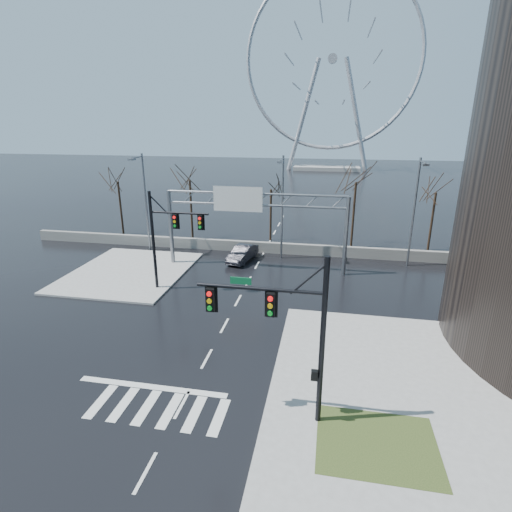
% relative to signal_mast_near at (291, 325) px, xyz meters
% --- Properties ---
extents(ground, '(260.00, 260.00, 0.00)m').
position_rel_signal_mast_near_xyz_m(ground, '(-5.14, 4.04, -4.87)').
color(ground, black).
rests_on(ground, ground).
extents(sidewalk_right_ext, '(12.00, 10.00, 0.15)m').
position_rel_signal_mast_near_xyz_m(sidewalk_right_ext, '(4.86, 6.04, -4.80)').
color(sidewalk_right_ext, gray).
rests_on(sidewalk_right_ext, ground).
extents(sidewalk_far, '(10.00, 12.00, 0.15)m').
position_rel_signal_mast_near_xyz_m(sidewalk_far, '(-16.14, 16.04, -4.80)').
color(sidewalk_far, gray).
rests_on(sidewalk_far, ground).
extents(grass_strip, '(5.00, 4.00, 0.02)m').
position_rel_signal_mast_near_xyz_m(grass_strip, '(3.86, -0.96, -4.72)').
color(grass_strip, '#283918').
rests_on(grass_strip, sidewalk_near).
extents(barrier_wall, '(52.00, 0.50, 1.10)m').
position_rel_signal_mast_near_xyz_m(barrier_wall, '(-5.14, 24.04, -4.32)').
color(barrier_wall, slate).
rests_on(barrier_wall, ground).
extents(signal_mast_near, '(5.52, 0.41, 8.00)m').
position_rel_signal_mast_near_xyz_m(signal_mast_near, '(0.00, 0.00, 0.00)').
color(signal_mast_near, black).
rests_on(signal_mast_near, ground).
extents(signal_mast_far, '(4.72, 0.41, 8.00)m').
position_rel_signal_mast_near_xyz_m(signal_mast_far, '(-11.01, 13.00, -0.04)').
color(signal_mast_far, black).
rests_on(signal_mast_far, ground).
extents(sign_gantry, '(16.36, 0.40, 7.60)m').
position_rel_signal_mast_near_xyz_m(sign_gantry, '(-5.52, 19.00, 0.31)').
color(sign_gantry, slate).
rests_on(sign_gantry, ground).
extents(streetlight_left, '(0.50, 2.55, 10.00)m').
position_rel_signal_mast_near_xyz_m(streetlight_left, '(-17.14, 22.20, 1.01)').
color(streetlight_left, slate).
rests_on(streetlight_left, ground).
extents(streetlight_mid, '(0.50, 2.55, 10.00)m').
position_rel_signal_mast_near_xyz_m(streetlight_mid, '(-3.14, 22.20, 1.01)').
color(streetlight_mid, slate).
rests_on(streetlight_mid, ground).
extents(streetlight_right, '(0.50, 2.55, 10.00)m').
position_rel_signal_mast_near_xyz_m(streetlight_right, '(8.86, 22.20, 1.01)').
color(streetlight_right, slate).
rests_on(streetlight_right, ground).
extents(tree_far_left, '(3.50, 3.50, 7.00)m').
position_rel_signal_mast_near_xyz_m(tree_far_left, '(-23.14, 28.04, 0.70)').
color(tree_far_left, black).
rests_on(tree_far_left, ground).
extents(tree_left, '(3.75, 3.75, 7.50)m').
position_rel_signal_mast_near_xyz_m(tree_left, '(-14.14, 27.54, 1.10)').
color(tree_left, black).
rests_on(tree_left, ground).
extents(tree_center, '(3.25, 3.25, 6.50)m').
position_rel_signal_mast_near_xyz_m(tree_center, '(-5.14, 28.54, 0.30)').
color(tree_center, black).
rests_on(tree_center, ground).
extents(tree_right, '(3.90, 3.90, 7.80)m').
position_rel_signal_mast_near_xyz_m(tree_right, '(3.86, 27.54, 1.34)').
color(tree_right, black).
rests_on(tree_right, ground).
extents(tree_far_right, '(3.40, 3.40, 6.80)m').
position_rel_signal_mast_near_xyz_m(tree_far_right, '(11.86, 28.04, 0.54)').
color(tree_far_right, black).
rests_on(tree_far_right, ground).
extents(ferris_wheel, '(45.00, 6.00, 50.91)m').
position_rel_signal_mast_near_xyz_m(ferris_wheel, '(-0.14, 99.04, 21.26)').
color(ferris_wheel, gray).
rests_on(ferris_wheel, ground).
extents(car, '(2.49, 4.78, 1.50)m').
position_rel_signal_mast_near_xyz_m(car, '(-6.77, 21.04, -4.12)').
color(car, black).
rests_on(car, ground).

